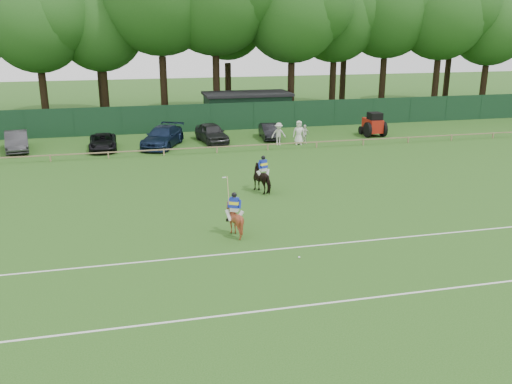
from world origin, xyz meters
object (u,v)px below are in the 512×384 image
object	(u,v)px
spectator_left	(279,134)
polo_ball	(299,257)
horse_dark	(263,178)
tractor	(373,125)
spectator_right	(299,133)
spectator_mid	(304,134)
horse_chestnut	(234,220)
suv_black	(103,142)
sedan_navy	(163,137)
hatch_grey	(212,133)
utility_shed	(247,108)
estate_black	(269,131)
sedan_grey	(17,141)

from	to	relation	value
spectator_left	polo_ball	size ratio (longest dim) A/B	20.20
horse_dark	tractor	distance (m)	19.33
spectator_right	spectator_mid	bearing A→B (deg)	38.59
spectator_left	spectator_right	xyz separation A→B (m)	(1.66, -0.14, 0.06)
tractor	horse_dark	bearing A→B (deg)	-134.01
horse_chestnut	spectator_right	size ratio (longest dim) A/B	0.74
spectator_left	tractor	xyz separation A→B (m)	(9.08, 1.77, 0.08)
horse_dark	spectator_mid	bearing A→B (deg)	-141.37
suv_black	sedan_navy	xyz separation A→B (m)	(4.62, 0.11, 0.18)
horse_dark	spectator_mid	distance (m)	13.96
hatch_grey	spectator_left	bearing A→B (deg)	-35.43
horse_chestnut	tractor	xyz separation A→B (m)	(16.36, 20.23, 0.26)
hatch_grey	utility_shed	xyz separation A→B (m)	(4.76, 7.99, 0.76)
horse_chestnut	estate_black	size ratio (longest dim) A/B	0.38
spectator_left	tractor	world-z (taller)	tractor
tractor	spectator_right	bearing A→B (deg)	-165.65
spectator_left	utility_shed	bearing A→B (deg)	93.38
utility_shed	horse_chestnut	bearing A→B (deg)	-103.56
spectator_mid	polo_ball	size ratio (longest dim) A/B	17.16
sedan_navy	sedan_grey	bearing A→B (deg)	-161.81
sedan_navy	utility_shed	world-z (taller)	utility_shed
sedan_grey	hatch_grey	distance (m)	15.13
hatch_grey	spectator_mid	distance (m)	7.65
spectator_mid	tractor	size ratio (longest dim) A/B	0.62
hatch_grey	polo_ball	distance (m)	24.15
spectator_left	hatch_grey	bearing A→B (deg)	156.25
tractor	spectator_mid	bearing A→B (deg)	-166.86
polo_ball	spectator_left	bearing A→B (deg)	76.57
sedan_grey	suv_black	xyz separation A→B (m)	(6.43, -1.13, -0.15)
utility_shed	horse_dark	bearing A→B (deg)	-100.10
spectator_mid	tractor	world-z (taller)	tractor
spectator_right	horse_chestnut	bearing A→B (deg)	-105.09
suv_black	spectator_mid	world-z (taller)	spectator_mid
hatch_grey	spectator_left	size ratio (longest dim) A/B	2.52
sedan_navy	horse_chestnut	bearing A→B (deg)	-61.21
sedan_grey	utility_shed	world-z (taller)	utility_shed
suv_black	sedan_navy	world-z (taller)	sedan_navy
spectator_mid	suv_black	bearing A→B (deg)	159.49
spectator_mid	spectator_left	bearing A→B (deg)	168.08
estate_black	spectator_mid	xyz separation A→B (m)	(2.31, -2.53, 0.14)
estate_black	spectator_left	bearing A→B (deg)	-83.22
suv_black	spectator_mid	xyz separation A→B (m)	(16.01, -1.28, 0.16)
sedan_grey	tractor	distance (m)	29.29
estate_black	spectator_mid	distance (m)	3.43
horse_chestnut	utility_shed	xyz separation A→B (m)	(6.96, 28.87, 0.81)
suv_black	estate_black	xyz separation A→B (m)	(13.69, 1.25, 0.01)
spectator_right	tractor	size ratio (longest dim) A/B	0.78
suv_black	spectator_left	xyz separation A→B (m)	(13.78, -1.44, 0.29)
spectator_right	polo_ball	bearing A→B (deg)	-96.67
horse_dark	spectator_mid	xyz separation A→B (m)	(6.57, 12.32, -0.01)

